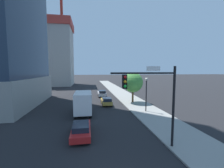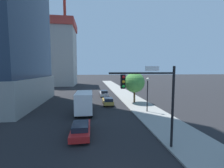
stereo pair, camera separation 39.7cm
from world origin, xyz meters
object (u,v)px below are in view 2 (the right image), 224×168
at_px(car_red, 81,129).
at_px(car_silver, 104,93).
at_px(street_lamp, 147,89).
at_px(box_truck, 84,101).
at_px(street_tree, 135,82).
at_px(car_gold, 108,101).
at_px(traffic_light_pole, 153,93).
at_px(construction_building, 56,50).
at_px(car_blue, 87,93).

height_order(car_red, car_silver, car_silver).
distance_m(street_lamp, box_truck, 9.49).
distance_m(street_tree, car_gold, 6.22).
xyz_separation_m(traffic_light_pole, car_red, (-5.76, 3.36, -3.95)).
xyz_separation_m(traffic_light_pole, car_silver, (-1.80, 24.78, -3.84)).
distance_m(car_red, car_silver, 21.79).
bearing_deg(car_silver, street_tree, -57.53).
bearing_deg(car_silver, construction_building, 120.21).
bearing_deg(car_red, street_lamp, 36.36).
height_order(street_tree, car_silver, street_tree).
height_order(car_red, box_truck, box_truck).
bearing_deg(street_tree, car_red, -124.76).
relative_size(car_blue, box_truck, 0.59).
xyz_separation_m(street_tree, box_truck, (-9.18, -5.64, -2.23)).
bearing_deg(car_red, traffic_light_pole, -30.22).
bearing_deg(car_red, box_truck, 90.00).
xyz_separation_m(traffic_light_pole, box_truck, (-5.76, 10.94, -2.84)).
distance_m(street_lamp, car_blue, 18.88).
xyz_separation_m(car_silver, box_truck, (-3.96, -13.84, 1.00)).
relative_size(street_lamp, car_blue, 1.25).
distance_m(street_tree, car_red, 16.44).
height_order(street_lamp, street_tree, street_tree).
relative_size(car_blue, car_silver, 0.88).
relative_size(street_tree, car_blue, 1.43).
relative_size(traffic_light_pole, car_red, 1.45).
bearing_deg(street_lamp, traffic_light_pole, -109.14).
height_order(construction_building, car_gold, construction_building).
height_order(car_gold, car_silver, car_silver).
xyz_separation_m(construction_building, car_red, (13.51, -51.42, -13.83)).
xyz_separation_m(construction_building, car_blue, (13.51, -28.40, -13.85)).
bearing_deg(car_blue, construction_building, 115.44).
xyz_separation_m(street_lamp, car_gold, (-5.34, 5.55, -2.80)).
height_order(traffic_light_pole, box_truck, traffic_light_pole).
relative_size(car_gold, box_truck, 0.62).
height_order(street_tree, car_red, street_tree).
xyz_separation_m(car_red, car_silver, (3.96, 21.42, 0.11)).
bearing_deg(traffic_light_pole, street_tree, 78.36).
relative_size(traffic_light_pole, street_tree, 1.13).
distance_m(traffic_light_pole, car_blue, 27.29).
bearing_deg(street_lamp, street_tree, 91.13).
bearing_deg(car_blue, box_truck, -90.00).
distance_m(car_red, box_truck, 7.67).
relative_size(street_tree, box_truck, 0.84).
xyz_separation_m(car_gold, car_silver, (-0.00, 9.03, 0.05)).
bearing_deg(traffic_light_pole, car_blue, 102.32).
bearing_deg(car_gold, car_silver, 90.00).
distance_m(street_lamp, car_red, 11.90).
bearing_deg(box_truck, car_blue, 90.00).
xyz_separation_m(traffic_light_pole, street_lamp, (3.54, 10.20, -1.09)).
distance_m(street_tree, car_silver, 10.24).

